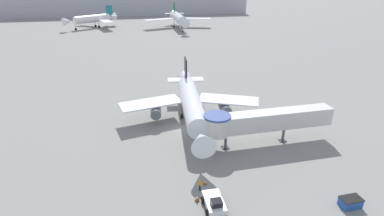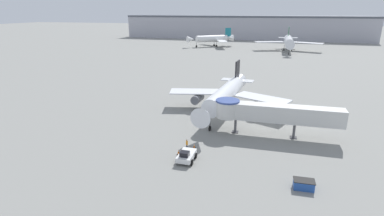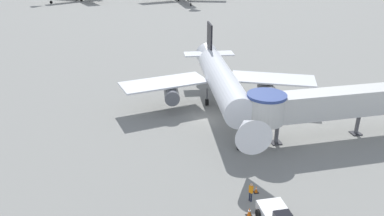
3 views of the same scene
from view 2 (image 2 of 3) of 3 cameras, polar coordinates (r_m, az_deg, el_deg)
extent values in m
plane|color=gray|center=(61.62, 3.67, -1.36)|extent=(800.00, 800.00, 0.00)
cylinder|color=silver|center=(61.38, 6.27, 2.53)|extent=(5.20, 20.05, 3.42)
cone|color=silver|center=(49.34, 2.31, -1.30)|extent=(3.74, 4.05, 3.42)
cone|color=silver|center=(71.85, 8.58, 4.75)|extent=(3.87, 5.42, 3.42)
cube|color=silver|center=(65.73, 0.68, 3.16)|extent=(11.78, 6.92, 0.22)
cube|color=silver|center=(62.39, 13.23, 1.84)|extent=(11.95, 8.57, 0.22)
cube|color=black|center=(70.96, 8.65, 7.12)|extent=(0.58, 3.74, 4.44)
cube|color=silver|center=(71.96, 8.65, 5.26)|extent=(7.71, 3.28, 0.18)
cylinder|color=#565960|center=(64.76, 1.06, 1.83)|extent=(2.21, 3.89, 1.88)
cylinder|color=#565960|center=(61.79, 12.19, 0.60)|extent=(2.21, 3.89, 1.88)
cylinder|color=#4C4C51|center=(53.27, 3.44, -2.90)|extent=(0.18, 0.18, 1.97)
cylinder|color=black|center=(53.63, 3.42, -3.88)|extent=(0.34, 0.92, 0.90)
cylinder|color=#4C4C51|center=(64.81, 5.45, 0.93)|extent=(0.22, 0.22, 1.97)
cylinder|color=black|center=(65.11, 5.42, 0.10)|extent=(0.48, 0.93, 0.90)
cylinder|color=#4C4C51|center=(64.11, 8.09, 0.63)|extent=(0.22, 0.22, 1.97)
cylinder|color=black|center=(64.41, 8.05, -0.20)|extent=(0.48, 0.93, 0.90)
cube|color=silver|center=(52.07, 17.11, -1.06)|extent=(18.95, 3.02, 2.80)
cylinder|color=silver|center=(52.37, 6.77, -0.25)|extent=(3.90, 3.90, 2.80)
cylinder|color=navy|center=(51.91, 6.83, 1.38)|extent=(4.10, 4.10, 0.30)
cylinder|color=#56565B|center=(53.14, 8.27, -3.20)|extent=(0.44, 0.44, 2.72)
cube|color=#333338|center=(53.63, 8.21, -4.50)|extent=(1.10, 1.10, 0.12)
cylinder|color=#56565B|center=(53.15, 18.87, -4.03)|extent=(0.44, 0.44, 2.72)
cube|color=#333338|center=(53.63, 18.73, -5.32)|extent=(1.10, 1.10, 0.12)
cube|color=silver|center=(43.24, -1.06, -9.06)|extent=(2.07, 3.84, 0.73)
cube|color=black|center=(42.19, -1.41, -8.74)|extent=(1.24, 1.08, 0.66)
cylinder|color=black|center=(42.81, -2.85, -9.94)|extent=(0.33, 0.83, 0.83)
cylinder|color=black|center=(42.25, -0.09, -10.32)|extent=(0.33, 0.83, 0.83)
cylinder|color=black|center=(44.58, -1.98, -8.71)|extent=(0.33, 0.83, 0.83)
cylinder|color=black|center=(44.05, 0.67, -9.05)|extent=(0.33, 0.83, 0.83)
cube|color=#234C9E|center=(39.58, 20.51, -13.51)|extent=(2.40, 1.52, 1.08)
cube|color=black|center=(39.29, 20.60, -12.79)|extent=(2.55, 1.61, 0.08)
cube|color=black|center=(45.31, -2.57, -8.81)|extent=(0.50, 0.50, 0.04)
cone|color=orange|center=(45.13, -2.57, -8.34)|extent=(0.34, 0.34, 0.78)
cylinder|color=white|center=(45.09, -2.58, -8.24)|extent=(0.19, 0.19, 0.09)
cube|color=black|center=(47.31, 0.42, -7.56)|extent=(0.41, 0.41, 0.04)
cone|color=orange|center=(47.17, 0.42, -7.19)|extent=(0.28, 0.28, 0.63)
cylinder|color=white|center=(47.14, 0.42, -7.11)|extent=(0.15, 0.15, 0.08)
cube|color=black|center=(61.73, 15.18, -1.92)|extent=(0.36, 0.36, 0.04)
cone|color=orange|center=(61.63, 15.21, -1.66)|extent=(0.25, 0.25, 0.57)
cylinder|color=white|center=(61.61, 15.21, -1.60)|extent=(0.14, 0.14, 0.07)
cylinder|color=#1E2338|center=(46.56, -1.02, -7.45)|extent=(0.12, 0.12, 0.85)
cylinder|color=#1E2338|center=(46.41, -0.95, -7.54)|extent=(0.12, 0.12, 0.85)
cube|color=orange|center=(46.16, -0.99, -6.65)|extent=(0.35, 0.39, 0.67)
sphere|color=tan|center=(45.98, -0.99, -6.14)|extent=(0.23, 0.23, 0.23)
cylinder|color=white|center=(179.66, 3.78, 13.06)|extent=(17.55, 14.12, 3.78)
cone|color=white|center=(174.85, -0.25, 12.96)|extent=(5.59, 5.50, 3.78)
cone|color=white|center=(184.23, 6.93, 13.10)|extent=(6.82, 6.39, 3.78)
cube|color=white|center=(188.55, 3.46, 13.10)|extent=(13.42, 11.55, 0.22)
cube|color=white|center=(173.09, 5.75, 12.59)|extent=(8.43, 14.03, 0.22)
cube|color=#19707F|center=(183.84, 6.89, 14.15)|extent=(3.17, 2.38, 4.92)
cube|color=white|center=(184.30, 7.02, 13.30)|extent=(7.39, 8.85, 0.18)
cylinder|color=#4C4C51|center=(176.35, 0.85, 12.03)|extent=(0.18, 0.18, 2.18)
cylinder|color=black|center=(176.47, 0.85, 11.67)|extent=(1.04, 0.85, 1.10)
cylinder|color=#4C4C51|center=(182.45, 4.24, 12.19)|extent=(0.22, 0.22, 2.18)
cylinder|color=black|center=(182.56, 4.23, 11.85)|extent=(1.13, 0.97, 1.10)
cylinder|color=#4C4C51|center=(179.36, 4.69, 12.07)|extent=(0.22, 0.22, 2.18)
cylinder|color=black|center=(179.48, 4.68, 11.73)|extent=(1.13, 0.97, 1.10)
cylinder|color=silver|center=(165.09, 17.94, 11.97)|extent=(4.48, 23.64, 4.28)
cone|color=silver|center=(149.32, 18.14, 11.38)|extent=(4.32, 4.74, 4.28)
cone|color=silver|center=(178.33, 17.81, 12.39)|extent=(4.33, 6.45, 4.28)
cube|color=silver|center=(168.08, 14.54, 12.11)|extent=(16.00, 10.03, 0.22)
cube|color=silver|center=(168.83, 21.21, 11.50)|extent=(15.99, 9.82, 0.22)
cube|color=#1E6638|center=(177.72, 17.93, 13.61)|extent=(0.28, 4.52, 5.56)
cube|color=silver|center=(178.59, 17.83, 12.64)|extent=(10.24, 3.25, 0.18)
cylinder|color=#4C4C51|center=(153.79, 17.96, 10.31)|extent=(0.18, 0.18, 2.46)
cylinder|color=black|center=(153.95, 17.91, 9.86)|extent=(0.27, 1.10, 1.10)
cylinder|color=#4C4C51|center=(168.31, 17.14, 11.00)|extent=(0.22, 0.22, 2.46)
cylinder|color=black|center=(168.45, 17.10, 10.58)|extent=(0.41, 1.10, 1.10)
cylinder|color=#4C4C51|center=(168.46, 18.46, 10.88)|extent=(0.22, 0.22, 2.46)
cylinder|color=black|center=(168.60, 18.42, 10.46)|extent=(0.41, 1.10, 1.10)
cube|color=#A8A8B2|center=(233.60, 9.80, 14.78)|extent=(175.91, 25.07, 15.36)
cube|color=#4C515B|center=(233.29, 9.91, 16.80)|extent=(175.91, 25.57, 1.20)
camera|label=1|loc=(22.34, -49.17, 23.29)|focal=28.00mm
camera|label=3|loc=(27.21, -39.59, 12.03)|focal=35.00mm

